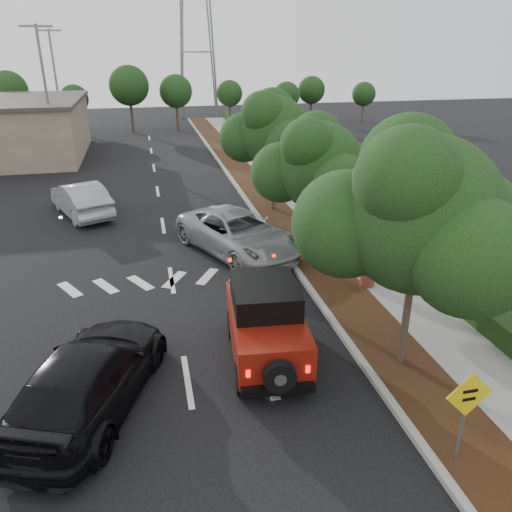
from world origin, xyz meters
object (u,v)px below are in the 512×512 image
object	(u,v)px
speed_hump_sign	(467,406)
silver_suv_ahead	(238,233)
black_suv_oncoming	(89,377)
red_jeep	(265,321)

from	to	relation	value
speed_hump_sign	silver_suv_ahead	bearing A→B (deg)	99.84
silver_suv_ahead	black_suv_oncoming	xyz separation A→B (m)	(-5.10, -8.44, -0.03)
red_jeep	speed_hump_sign	xyz separation A→B (m)	(2.87, -4.58, 0.39)
black_suv_oncoming	speed_hump_sign	bearing A→B (deg)	175.74
red_jeep	speed_hump_sign	bearing A→B (deg)	-52.51
silver_suv_ahead	speed_hump_sign	world-z (taller)	speed_hump_sign
black_suv_oncoming	speed_hump_sign	size ratio (longest dim) A/B	2.62
red_jeep	speed_hump_sign	world-z (taller)	speed_hump_sign
silver_suv_ahead	red_jeep	bearing A→B (deg)	-119.93
silver_suv_ahead	black_suv_oncoming	size ratio (longest dim) A/B	1.08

